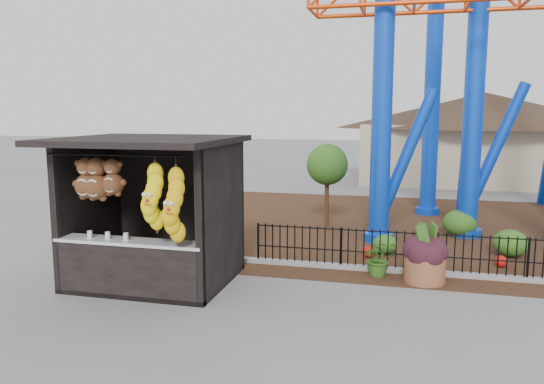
% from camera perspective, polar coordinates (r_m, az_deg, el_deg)
% --- Properties ---
extents(ground, '(120.00, 120.00, 0.00)m').
position_cam_1_polar(ground, '(9.94, 0.58, -12.87)').
color(ground, slate).
rests_on(ground, ground).
extents(mulch_bed, '(18.00, 12.00, 0.02)m').
position_cam_1_polar(mulch_bed, '(17.47, 19.90, -3.89)').
color(mulch_bed, '#331E11').
rests_on(mulch_bed, ground).
extents(curb, '(18.00, 0.18, 0.12)m').
position_cam_1_polar(curb, '(12.65, 22.12, -8.47)').
color(curb, gray).
rests_on(curb, ground).
extents(prize_booth, '(3.50, 3.40, 3.12)m').
position_cam_1_polar(prize_booth, '(11.33, -13.17, -2.30)').
color(prize_booth, black).
rests_on(prize_booth, ground).
extents(picket_fence, '(12.20, 0.06, 1.00)m').
position_cam_1_polar(picket_fence, '(12.69, 26.29, -6.61)').
color(picket_fence, black).
rests_on(picket_fence, ground).
extents(roller_coaster, '(11.00, 6.37, 10.82)m').
position_cam_1_polar(roller_coaster, '(17.69, 24.70, 16.99)').
color(roller_coaster, blue).
rests_on(roller_coaster, ground).
extents(terracotta_planter, '(1.02, 1.02, 0.57)m').
position_cam_1_polar(terracotta_planter, '(11.95, 16.08, -8.02)').
color(terracotta_planter, brown).
rests_on(terracotta_planter, ground).
extents(planter_foliage, '(0.70, 0.70, 0.64)m').
position_cam_1_polar(planter_foliage, '(11.80, 16.20, -5.20)').
color(planter_foliage, black).
rests_on(planter_foliage, terracotta_planter).
extents(potted_plant, '(0.91, 0.85, 0.81)m').
position_cam_1_polar(potted_plant, '(12.14, 11.45, -7.02)').
color(potted_plant, '#215118').
rests_on(potted_plant, ground).
extents(landscaping, '(7.94, 3.77, 0.77)m').
position_cam_1_polar(landscaping, '(15.46, 22.52, -4.38)').
color(landscaping, '#2B5619').
rests_on(landscaping, mulch_bed).
extents(pavilion, '(15.00, 15.00, 4.80)m').
position_cam_1_polar(pavilion, '(29.24, 21.84, 6.90)').
color(pavilion, '#BFAD8C').
rests_on(pavilion, ground).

